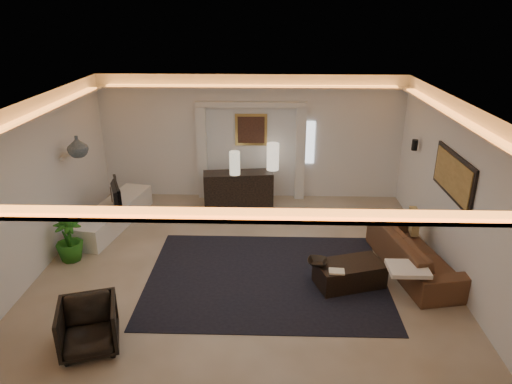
{
  "coord_description": "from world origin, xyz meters",
  "views": [
    {
      "loc": [
        0.43,
        -6.97,
        4.28
      ],
      "look_at": [
        0.2,
        0.6,
        1.25
      ],
      "focal_mm": 32.49,
      "sensor_mm": 36.0,
      "label": 1
    }
  ],
  "objects_px": {
    "console": "(238,189)",
    "sofa": "(415,253)",
    "coffee_table": "(349,274)",
    "armchair": "(89,327)"
  },
  "relations": [
    {
      "from": "console",
      "to": "sofa",
      "type": "distance_m",
      "value": 4.28
    },
    {
      "from": "sofa",
      "to": "coffee_table",
      "type": "xyz_separation_m",
      "value": [
        -1.21,
        -0.51,
        -0.12
      ]
    },
    {
      "from": "coffee_table",
      "to": "armchair",
      "type": "distance_m",
      "value": 4.06
    },
    {
      "from": "sofa",
      "to": "coffee_table",
      "type": "height_order",
      "value": "sofa"
    },
    {
      "from": "sofa",
      "to": "armchair",
      "type": "bearing_deg",
      "value": 103.13
    },
    {
      "from": "armchair",
      "to": "sofa",
      "type": "bearing_deg",
      "value": 6.32
    },
    {
      "from": "console",
      "to": "armchair",
      "type": "xyz_separation_m",
      "value": [
        -1.66,
        -4.94,
        -0.06
      ]
    },
    {
      "from": "console",
      "to": "sofa",
      "type": "xyz_separation_m",
      "value": [
        3.25,
        -2.78,
        -0.07
      ]
    },
    {
      "from": "armchair",
      "to": "coffee_table",
      "type": "bearing_deg",
      "value": 6.59
    },
    {
      "from": "sofa",
      "to": "armchair",
      "type": "xyz_separation_m",
      "value": [
        -4.92,
        -2.16,
        0.01
      ]
    }
  ]
}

